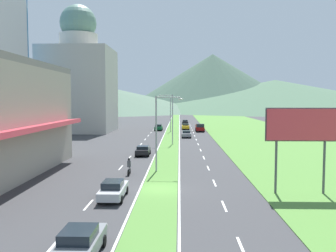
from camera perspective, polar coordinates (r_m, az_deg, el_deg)
name	(u,v)px	position (r m, az deg, el deg)	size (l,w,h in m)	color
ground_plane	(160,189)	(32.61, -1.34, -9.92)	(600.00, 600.00, 0.00)	#38383A
grass_median	(173,131)	(91.94, 0.71, -0.79)	(3.20, 240.00, 0.06)	#518438
grass_verge_right	(254,131)	(93.84, 13.39, -0.80)	(24.00, 240.00, 0.06)	#518438
lane_dash_left_1	(54,245)	(21.80, -17.45, -17.34)	(0.16, 2.80, 0.01)	silver
lane_dash_left_2	(89,205)	(28.65, -12.37, -11.99)	(0.16, 2.80, 0.01)	silver
lane_dash_left_3	(108,182)	(35.78, -9.38, -8.70)	(0.16, 2.80, 0.01)	silver
lane_dash_left_4	(121,168)	(43.05, -7.42, -6.49)	(0.16, 2.80, 0.01)	silver
lane_dash_left_5	(130,157)	(50.41, -6.05, -4.92)	(0.16, 2.80, 0.01)	silver
lane_dash_left_6	(136,150)	(57.81, -5.02, -3.75)	(0.16, 2.80, 0.01)	silver
lane_dash_left_7	(141,144)	(65.24, -4.24, -2.84)	(0.16, 2.80, 0.01)	silver
lane_dash_left_8	(145,139)	(72.70, -3.61, -2.12)	(0.16, 2.80, 0.01)	silver
lane_dash_left_9	(148,136)	(80.17, -3.10, -1.54)	(0.16, 2.80, 0.01)	silver
lane_dash_left_10	(151,133)	(87.66, -2.68, -1.05)	(0.16, 2.80, 0.01)	silver
lane_dash_left_11	(153,130)	(95.15, -2.33, -0.64)	(0.16, 2.80, 0.01)	silver
lane_dash_left_12	(155,128)	(102.66, -2.02, -0.29)	(0.16, 2.80, 0.01)	silver
lane_dash_left_13	(157,126)	(110.16, -1.76, 0.01)	(0.16, 2.80, 0.01)	silver
lane_dash_left_14	(158,124)	(117.68, -1.53, 0.27)	(0.16, 2.80, 0.01)	silver
lane_dash_right_1	(241,247)	(20.97, 11.45, -18.12)	(0.16, 2.80, 0.01)	silver
lane_dash_right_2	(224,206)	(28.02, 8.81, -12.32)	(0.16, 2.80, 0.01)	silver
lane_dash_right_3	(214,183)	(35.28, 7.30, -8.86)	(0.16, 2.80, 0.01)	silver
lane_dash_right_4	(208,168)	(42.64, 6.33, -6.59)	(0.16, 2.80, 0.01)	silver
lane_dash_right_5	(204,158)	(50.05, 5.65, -4.98)	(0.16, 2.80, 0.01)	silver
lane_dash_right_6	(201,150)	(57.50, 5.14, -3.79)	(0.16, 2.80, 0.01)	silver
lane_dash_right_7	(198,144)	(64.97, 4.76, -2.88)	(0.16, 2.80, 0.01)	silver
lane_dash_right_8	(196,140)	(72.45, 4.45, -2.15)	(0.16, 2.80, 0.01)	silver
lane_dash_right_9	(195,136)	(79.95, 4.20, -1.56)	(0.16, 2.80, 0.01)	silver
lane_dash_right_10	(193,133)	(87.45, 4.00, -1.07)	(0.16, 2.80, 0.01)	silver
lane_dash_right_11	(192,130)	(94.97, 3.82, -0.66)	(0.16, 2.80, 0.01)	silver
lane_dash_right_12	(191,128)	(102.48, 3.68, -0.30)	(0.16, 2.80, 0.01)	silver
lane_dash_right_13	(190,126)	(110.00, 3.55, 0.00)	(0.16, 2.80, 0.01)	silver
lane_dash_right_14	(190,124)	(117.53, 3.44, 0.26)	(0.16, 2.80, 0.01)	silver
edge_line_median_left	(166,131)	(91.99, -0.38, -0.80)	(0.16, 240.00, 0.01)	silver
edge_line_median_right	(179,131)	(91.92, 1.80, -0.81)	(0.16, 240.00, 0.01)	silver
domed_building	(79,81)	(93.66, -13.76, 6.88)	(16.52, 16.52, 31.24)	#B7B2A8
midrise_colored	(83,93)	(128.91, -13.21, 5.00)	(12.73, 12.73, 20.24)	teal
hill_far_left	(66,94)	(271.73, -15.65, 4.79)	(212.73, 212.73, 23.52)	#516B56
hill_far_center	(212,82)	(296.95, 7.00, 6.87)	(145.77, 145.77, 44.57)	#3D5647
hill_far_right	(275,95)	(289.32, 16.41, 4.68)	(227.41, 227.41, 23.03)	#47664C
street_lamp_near	(159,128)	(39.58, -1.35, -0.30)	(3.04, 0.42, 8.34)	#99999E
street_lamp_mid	(171,116)	(64.11, 0.45, 1.61)	(2.74, 0.42, 8.84)	#99999E
street_lamp_far	(172,112)	(88.77, 0.58, 2.27)	(2.62, 0.28, 8.75)	#99999E
billboard_roadside	(301,128)	(32.09, 20.17, -0.37)	(5.90, 0.28, 7.27)	#4C4C51
car_0	(186,127)	(97.65, 2.77, -0.08)	(2.04, 4.54, 1.45)	yellow
car_1	(185,122)	(116.36, 2.71, 0.60)	(1.97, 4.02, 1.48)	black
car_2	(159,127)	(93.91, -1.49, -0.21)	(2.04, 4.76, 1.61)	#0C5128
car_3	(186,134)	(76.51, 2.91, -1.27)	(2.00, 4.24, 1.41)	slate
car_4	(143,150)	(51.96, -3.95, -3.84)	(2.01, 4.08, 1.38)	black
car_5	(80,243)	(19.52, -13.72, -17.42)	(2.00, 4.58, 1.55)	slate
car_6	(113,189)	(29.84, -8.59, -9.81)	(1.93, 4.72, 1.47)	#B2B2B7
pickup_truck_0	(200,128)	(90.85, 5.04, -0.26)	(2.18, 5.40, 2.00)	maroon
motorcycle_rider	(129,168)	(38.80, -6.12, -6.54)	(0.36, 2.00, 1.80)	black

